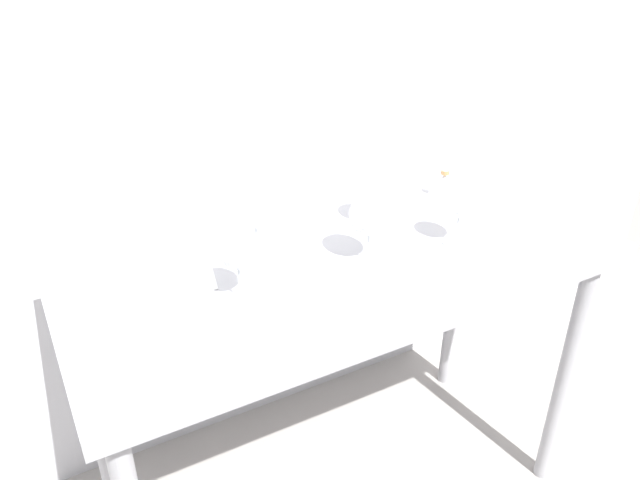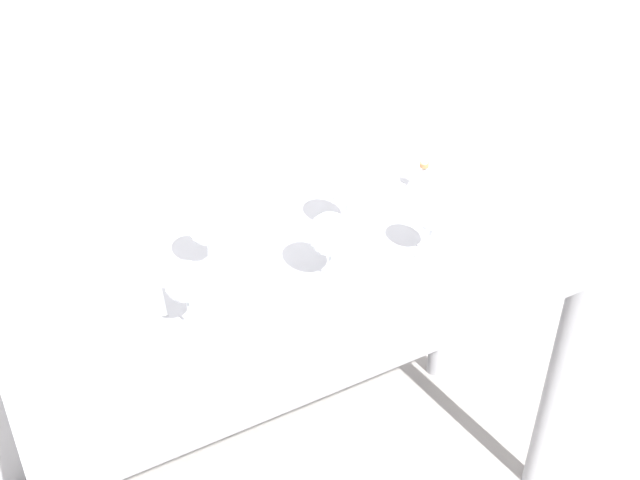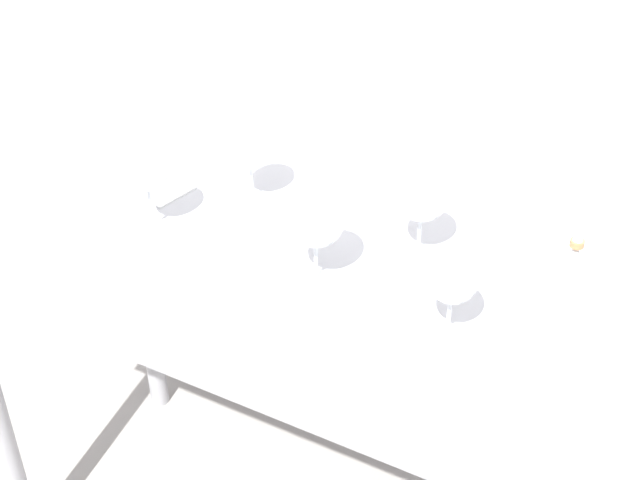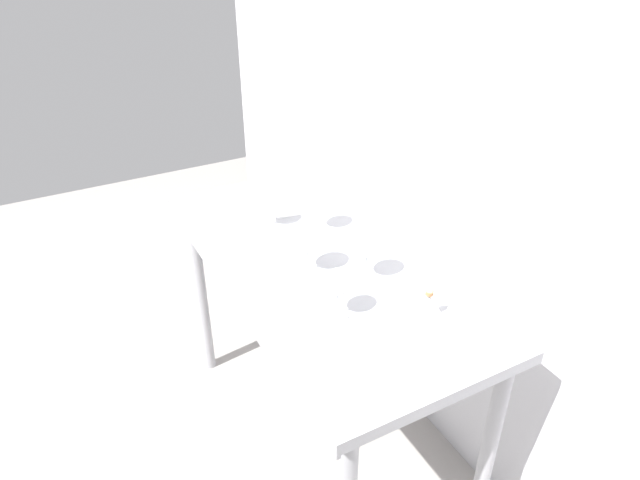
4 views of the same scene
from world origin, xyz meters
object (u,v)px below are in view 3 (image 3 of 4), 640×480
at_px(wine_glass_far_left, 250,148).
at_px(tasting_sheet_upper, 180,165).
at_px(wine_glass_near_right, 452,282).
at_px(wine_glass_near_center, 316,220).
at_px(decanter_funnel, 573,265).
at_px(wine_glass_near_left, 146,169).
at_px(wine_glass_far_right, 422,198).

height_order(wine_glass_far_left, tasting_sheet_upper, wine_glass_far_left).
bearing_deg(wine_glass_near_right, wine_glass_near_center, 172.90).
xyz_separation_m(tasting_sheet_upper, decanter_funnel, (0.82, -0.01, 0.04)).
distance_m(wine_glass_near_left, wine_glass_near_right, 0.59).
bearing_deg(wine_glass_near_right, wine_glass_far_right, 125.15).
bearing_deg(wine_glass_near_right, decanter_funnel, 59.46).
relative_size(wine_glass_near_left, wine_glass_near_right, 1.12).
bearing_deg(wine_glass_near_left, wine_glass_near_right, -2.63).
bearing_deg(wine_glass_far_left, wine_glass_near_left, -124.25).
bearing_deg(wine_glass_near_right, wine_glass_far_left, 157.95).
relative_size(wine_glass_near_left, wine_glass_far_left, 1.05).
xyz_separation_m(wine_glass_near_center, wine_glass_far_right, (0.13, 0.15, -0.00)).
distance_m(tasting_sheet_upper, decanter_funnel, 0.82).
distance_m(wine_glass_near_right, decanter_funnel, 0.27).
bearing_deg(tasting_sheet_upper, wine_glass_near_left, -55.13).
bearing_deg(wine_glass_near_center, wine_glass_near_right, -7.10).
height_order(wine_glass_far_left, decanter_funnel, wine_glass_far_left).
height_order(wine_glass_far_left, wine_glass_far_right, wine_glass_far_right).
bearing_deg(wine_glass_near_right, tasting_sheet_upper, 160.53).
bearing_deg(wine_glass_near_center, decanter_funnel, 26.88).
bearing_deg(tasting_sheet_upper, wine_glass_near_right, -7.61).
height_order(wine_glass_near_left, wine_glass_near_right, wine_glass_near_left).
bearing_deg(tasting_sheet_upper, decanter_funnel, 10.83).
distance_m(wine_glass_far_left, wine_glass_near_right, 0.52).
distance_m(wine_glass_far_left, wine_glass_far_right, 0.35).
bearing_deg(decanter_funnel, wine_glass_near_left, -164.63).
bearing_deg(decanter_funnel, wine_glass_far_right, -169.39).
relative_size(wine_glass_near_right, decanter_funnel, 1.29).
height_order(wine_glass_far_left, wine_glass_near_center, wine_glass_near_center).
relative_size(tasting_sheet_upper, decanter_funnel, 2.20).
xyz_separation_m(wine_glass_near_left, wine_glass_far_right, (0.47, 0.15, -0.01)).
bearing_deg(wine_glass_near_left, tasting_sheet_upper, 113.00).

